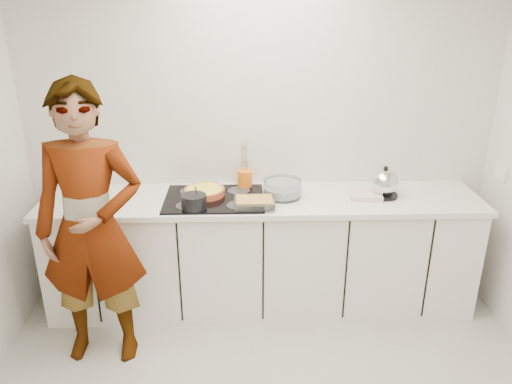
{
  "coord_description": "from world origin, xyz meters",
  "views": [
    {
      "loc": [
        -0.14,
        -2.12,
        2.32
      ],
      "look_at": [
        -0.05,
        1.05,
        1.05
      ],
      "focal_mm": 35.0,
      "sensor_mm": 36.0,
      "label": 1
    }
  ],
  "objects_px": {
    "baking_dish": "(254,202)",
    "utensil_crock": "(245,179)",
    "saucepan": "(194,201)",
    "cook": "(91,229)",
    "tart_dish": "(204,191)",
    "hob": "(214,199)",
    "kettle": "(384,184)",
    "mixing_bowl": "(282,189)"
  },
  "relations": [
    {
      "from": "baking_dish",
      "to": "utensil_crock",
      "type": "bearing_deg",
      "value": 99.27
    },
    {
      "from": "saucepan",
      "to": "cook",
      "type": "relative_size",
      "value": 0.12
    },
    {
      "from": "tart_dish",
      "to": "hob",
      "type": "bearing_deg",
      "value": -39.43
    },
    {
      "from": "utensil_crock",
      "to": "cook",
      "type": "relative_size",
      "value": 0.08
    },
    {
      "from": "cook",
      "to": "saucepan",
      "type": "bearing_deg",
      "value": 28.97
    },
    {
      "from": "kettle",
      "to": "utensil_crock",
      "type": "xyz_separation_m",
      "value": [
        -1.03,
        0.2,
        -0.03
      ]
    },
    {
      "from": "baking_dish",
      "to": "cook",
      "type": "xyz_separation_m",
      "value": [
        -1.04,
        -0.37,
        -0.01
      ]
    },
    {
      "from": "tart_dish",
      "to": "cook",
      "type": "height_order",
      "value": "cook"
    },
    {
      "from": "mixing_bowl",
      "to": "kettle",
      "type": "distance_m",
      "value": 0.75
    },
    {
      "from": "utensil_crock",
      "to": "saucepan",
      "type": "bearing_deg",
      "value": -131.04
    },
    {
      "from": "hob",
      "to": "kettle",
      "type": "relative_size",
      "value": 3.02
    },
    {
      "from": "tart_dish",
      "to": "kettle",
      "type": "bearing_deg",
      "value": -1.55
    },
    {
      "from": "baking_dish",
      "to": "kettle",
      "type": "relative_size",
      "value": 1.18
    },
    {
      "from": "utensil_crock",
      "to": "baking_dish",
      "type": "bearing_deg",
      "value": -80.73
    },
    {
      "from": "mixing_bowl",
      "to": "utensil_crock",
      "type": "xyz_separation_m",
      "value": [
        -0.28,
        0.19,
        0.01
      ]
    },
    {
      "from": "hob",
      "to": "cook",
      "type": "bearing_deg",
      "value": -144.98
    },
    {
      "from": "saucepan",
      "to": "mixing_bowl",
      "type": "relative_size",
      "value": 0.73
    },
    {
      "from": "mixing_bowl",
      "to": "utensil_crock",
      "type": "bearing_deg",
      "value": 145.69
    },
    {
      "from": "hob",
      "to": "utensil_crock",
      "type": "distance_m",
      "value": 0.33
    },
    {
      "from": "hob",
      "to": "mixing_bowl",
      "type": "distance_m",
      "value": 0.51
    },
    {
      "from": "baking_dish",
      "to": "cook",
      "type": "height_order",
      "value": "cook"
    },
    {
      "from": "saucepan",
      "to": "baking_dish",
      "type": "xyz_separation_m",
      "value": [
        0.42,
        0.02,
        -0.02
      ]
    },
    {
      "from": "baking_dish",
      "to": "cook",
      "type": "bearing_deg",
      "value": -160.64
    },
    {
      "from": "hob",
      "to": "baking_dish",
      "type": "xyz_separation_m",
      "value": [
        0.29,
        -0.16,
        0.04
      ]
    },
    {
      "from": "saucepan",
      "to": "cook",
      "type": "bearing_deg",
      "value": -150.89
    },
    {
      "from": "baking_dish",
      "to": "utensil_crock",
      "type": "relative_size",
      "value": 1.97
    },
    {
      "from": "baking_dish",
      "to": "hob",
      "type": "bearing_deg",
      "value": 151.21
    },
    {
      "from": "tart_dish",
      "to": "saucepan",
      "type": "relative_size",
      "value": 1.44
    },
    {
      "from": "hob",
      "to": "kettle",
      "type": "bearing_deg",
      "value": 1.16
    },
    {
      "from": "saucepan",
      "to": "kettle",
      "type": "xyz_separation_m",
      "value": [
        1.39,
        0.21,
        0.04
      ]
    },
    {
      "from": "cook",
      "to": "kettle",
      "type": "bearing_deg",
      "value": 15.21
    },
    {
      "from": "saucepan",
      "to": "cook",
      "type": "xyz_separation_m",
      "value": [
        -0.62,
        -0.34,
        -0.03
      ]
    },
    {
      "from": "mixing_bowl",
      "to": "tart_dish",
      "type": "bearing_deg",
      "value": 178.02
    },
    {
      "from": "tart_dish",
      "to": "utensil_crock",
      "type": "distance_m",
      "value": 0.35
    },
    {
      "from": "utensil_crock",
      "to": "tart_dish",
      "type": "bearing_deg",
      "value": -150.77
    },
    {
      "from": "hob",
      "to": "tart_dish",
      "type": "relative_size",
      "value": 2.18
    },
    {
      "from": "hob",
      "to": "utensil_crock",
      "type": "relative_size",
      "value": 5.04
    },
    {
      "from": "mixing_bowl",
      "to": "utensil_crock",
      "type": "height_order",
      "value": "utensil_crock"
    },
    {
      "from": "saucepan",
      "to": "cook",
      "type": "distance_m",
      "value": 0.71
    },
    {
      "from": "saucepan",
      "to": "mixing_bowl",
      "type": "height_order",
      "value": "saucepan"
    },
    {
      "from": "utensil_crock",
      "to": "cook",
      "type": "xyz_separation_m",
      "value": [
        -0.98,
        -0.75,
        -0.04
      ]
    },
    {
      "from": "tart_dish",
      "to": "cook",
      "type": "relative_size",
      "value": 0.18
    }
  ]
}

